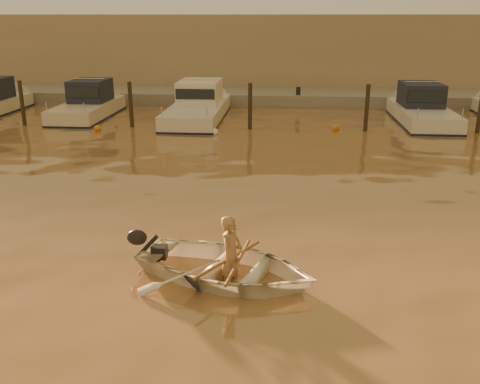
# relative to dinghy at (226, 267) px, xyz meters

# --- Properties ---
(ground_plane) EXTENTS (160.00, 160.00, 0.00)m
(ground_plane) POSITION_rel_dinghy_xyz_m (-0.31, 0.27, -0.24)
(ground_plane) COLOR brown
(ground_plane) RESTS_ON ground
(dinghy) EXTENTS (4.14, 3.51, 0.73)m
(dinghy) POSITION_rel_dinghy_xyz_m (0.00, 0.00, 0.00)
(dinghy) COLOR white
(dinghy) RESTS_ON ground_plane
(person) EXTENTS (0.54, 0.67, 1.58)m
(person) POSITION_rel_dinghy_xyz_m (0.09, -0.03, 0.25)
(person) COLOR #A27D51
(person) RESTS_ON dinghy
(outboard_motor) EXTENTS (0.98, 0.67, 0.70)m
(outboard_motor) POSITION_rel_dinghy_xyz_m (-1.42, 0.48, 0.04)
(outboard_motor) COLOR black
(outboard_motor) RESTS_ON dinghy
(oar_port) EXTENTS (0.31, 2.09, 0.13)m
(oar_port) POSITION_rel_dinghy_xyz_m (0.24, -0.08, 0.18)
(oar_port) COLOR brown
(oar_port) RESTS_ON dinghy
(oar_starboard) EXTENTS (1.07, 1.87, 0.13)m
(oar_starboard) POSITION_rel_dinghy_xyz_m (0.05, -0.02, 0.18)
(oar_starboard) COLOR brown
(oar_starboard) RESTS_ON dinghy
(moored_boat_1) EXTENTS (2.13, 6.38, 1.75)m
(moored_boat_1) POSITION_rel_dinghy_xyz_m (-8.63, 16.27, 0.38)
(moored_boat_1) COLOR beige
(moored_boat_1) RESTS_ON ground_plane
(moored_boat_2) EXTENTS (2.40, 8.01, 1.75)m
(moored_boat_2) POSITION_rel_dinghy_xyz_m (-3.18, 16.27, 0.38)
(moored_boat_2) COLOR silver
(moored_boat_2) RESTS_ON ground_plane
(moored_boat_4) EXTENTS (2.23, 6.88, 1.75)m
(moored_boat_4) POSITION_rel_dinghy_xyz_m (7.37, 16.27, 0.38)
(moored_boat_4) COLOR silver
(moored_boat_4) RESTS_ON ground_plane
(piling_0) EXTENTS (0.18, 0.18, 2.20)m
(piling_0) POSITION_rel_dinghy_xyz_m (-10.81, 14.07, 0.66)
(piling_0) COLOR #2D2319
(piling_0) RESTS_ON ground_plane
(piling_1) EXTENTS (0.18, 0.18, 2.20)m
(piling_1) POSITION_rel_dinghy_xyz_m (-5.81, 14.07, 0.66)
(piling_1) COLOR #2D2319
(piling_1) RESTS_ON ground_plane
(piling_2) EXTENTS (0.18, 0.18, 2.20)m
(piling_2) POSITION_rel_dinghy_xyz_m (-0.51, 14.07, 0.66)
(piling_2) COLOR #2D2319
(piling_2) RESTS_ON ground_plane
(piling_3) EXTENTS (0.18, 0.18, 2.20)m
(piling_3) POSITION_rel_dinghy_xyz_m (4.49, 14.07, 0.66)
(piling_3) COLOR #2D2319
(piling_3) RESTS_ON ground_plane
(piling_4) EXTENTS (0.18, 0.18, 2.20)m
(piling_4) POSITION_rel_dinghy_xyz_m (9.19, 14.07, 0.66)
(piling_4) COLOR #2D2319
(piling_4) RESTS_ON ground_plane
(fender_b) EXTENTS (0.30, 0.30, 0.30)m
(fender_b) POSITION_rel_dinghy_xyz_m (-7.08, 13.13, -0.14)
(fender_b) COLOR orange
(fender_b) RESTS_ON ground_plane
(fender_c) EXTENTS (0.30, 0.30, 0.30)m
(fender_c) POSITION_rel_dinghy_xyz_m (-1.91, 12.86, -0.14)
(fender_c) COLOR white
(fender_c) RESTS_ON ground_plane
(fender_d) EXTENTS (0.30, 0.30, 0.30)m
(fender_d) POSITION_rel_dinghy_xyz_m (3.22, 14.09, -0.14)
(fender_d) COLOR #C96217
(fender_d) RESTS_ON ground_plane
(fender_e) EXTENTS (0.30, 0.30, 0.30)m
(fender_e) POSITION_rel_dinghy_xyz_m (6.92, 13.49, -0.14)
(fender_e) COLOR white
(fender_e) RESTS_ON ground_plane
(quay) EXTENTS (52.00, 4.00, 1.00)m
(quay) POSITION_rel_dinghy_xyz_m (-0.31, 21.77, -0.09)
(quay) COLOR gray
(quay) RESTS_ON ground_plane
(waterfront_building) EXTENTS (46.00, 7.00, 4.80)m
(waterfront_building) POSITION_rel_dinghy_xyz_m (-0.31, 27.27, 2.16)
(waterfront_building) COLOR #9E8466
(waterfront_building) RESTS_ON quay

